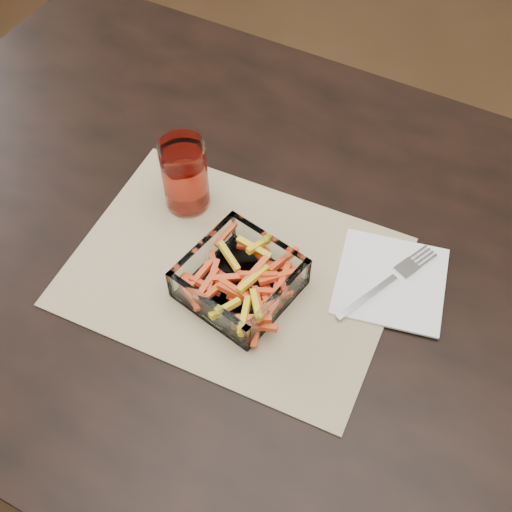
{
  "coord_description": "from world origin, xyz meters",
  "views": [
    {
      "loc": [
        0.12,
        -0.49,
        1.51
      ],
      "look_at": [
        -0.12,
        -0.03,
        0.78
      ],
      "focal_mm": 45.0,
      "sensor_mm": 36.0,
      "label": 1
    }
  ],
  "objects_px": {
    "glass_bowl": "(240,280)",
    "tumbler": "(185,177)",
    "dining_table": "(334,316)",
    "fork": "(390,280)"
  },
  "relations": [
    {
      "from": "dining_table",
      "to": "tumbler",
      "type": "height_order",
      "value": "tumbler"
    },
    {
      "from": "tumbler",
      "to": "fork",
      "type": "xyz_separation_m",
      "value": [
        0.33,
        0.0,
        -0.05
      ]
    },
    {
      "from": "dining_table",
      "to": "glass_bowl",
      "type": "relative_size",
      "value": 9.81
    },
    {
      "from": "dining_table",
      "to": "fork",
      "type": "height_order",
      "value": "fork"
    },
    {
      "from": "dining_table",
      "to": "fork",
      "type": "distance_m",
      "value": 0.12
    },
    {
      "from": "glass_bowl",
      "to": "fork",
      "type": "relative_size",
      "value": 0.94
    },
    {
      "from": "glass_bowl",
      "to": "tumbler",
      "type": "relative_size",
      "value": 1.37
    },
    {
      "from": "glass_bowl",
      "to": "dining_table",
      "type": "bearing_deg",
      "value": 31.5
    },
    {
      "from": "tumbler",
      "to": "dining_table",
      "type": "bearing_deg",
      "value": -6.31
    },
    {
      "from": "glass_bowl",
      "to": "tumbler",
      "type": "xyz_separation_m",
      "value": [
        -0.15,
        0.1,
        0.03
      ]
    }
  ]
}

